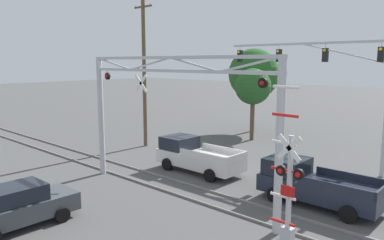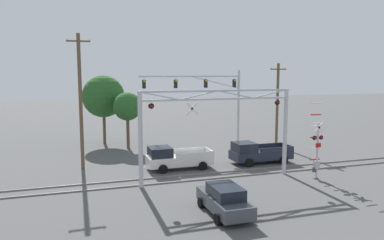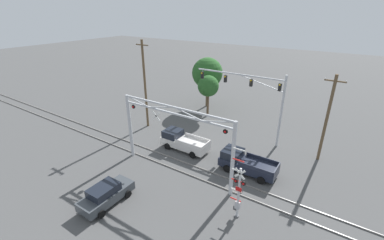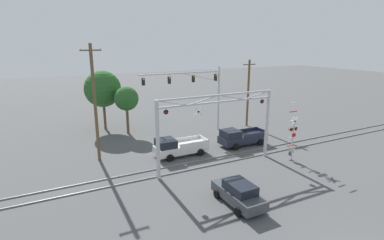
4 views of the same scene
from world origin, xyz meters
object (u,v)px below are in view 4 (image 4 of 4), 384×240
object	(u,v)px
crossing_gantry	(217,122)
crossing_signal_mast	(292,139)
background_tree_far_left_verge	(126,99)
traffic_signal_span	(200,88)
pickup_truck_lead	(178,147)
background_tree_beyond_span	(103,89)
utility_pole_left	(95,103)
sedan_waiting	(239,193)
utility_pole_right	(248,92)
pickup_truck_following	(240,137)

from	to	relation	value
crossing_gantry	crossing_signal_mast	xyz separation A→B (m)	(6.95, -1.98, -2.06)
crossing_signal_mast	background_tree_far_left_verge	bearing A→B (deg)	126.39
crossing_signal_mast	background_tree_far_left_verge	size ratio (longest dim) A/B	0.97
traffic_signal_span	pickup_truck_lead	size ratio (longest dim) A/B	1.96
crossing_gantry	background_tree_far_left_verge	world-z (taller)	crossing_gantry
crossing_signal_mast	background_tree_beyond_span	bearing A→B (deg)	125.70
crossing_gantry	utility_pole_left	world-z (taller)	utility_pole_left
background_tree_far_left_verge	crossing_signal_mast	bearing A→B (deg)	-53.61
background_tree_beyond_span	utility_pole_left	bearing A→B (deg)	-104.22
traffic_signal_span	sedan_waiting	world-z (taller)	traffic_signal_span
crossing_signal_mast	utility_pole_right	bearing A→B (deg)	72.59
utility_pole_left	traffic_signal_span	bearing A→B (deg)	16.36
crossing_gantry	background_tree_far_left_verge	distance (m)	14.08
crossing_gantry	traffic_signal_span	world-z (taller)	traffic_signal_span
utility_pole_right	background_tree_beyond_span	size ratio (longest dim) A/B	1.16
crossing_signal_mast	utility_pole_left	bearing A→B (deg)	152.88
traffic_signal_span	pickup_truck_lead	xyz separation A→B (m)	(-5.74, -6.08, -4.63)
utility_pole_right	background_tree_beyond_span	bearing A→B (deg)	157.72
crossing_signal_mast	traffic_signal_span	world-z (taller)	traffic_signal_span
crossing_signal_mast	background_tree_beyond_span	world-z (taller)	background_tree_beyond_span
pickup_truck_following	utility_pole_right	bearing A→B (deg)	48.18
pickup_truck_lead	utility_pole_right	bearing A→B (deg)	24.58
utility_pole_left	crossing_gantry	bearing A→B (deg)	-34.45
crossing_signal_mast	sedan_waiting	distance (m)	10.03
pickup_truck_following	pickup_truck_lead	bearing A→B (deg)	178.02
utility_pole_left	background_tree_far_left_verge	xyz separation A→B (m)	(4.70, 7.15, -1.23)
crossing_gantry	traffic_signal_span	distance (m)	10.76
crossing_signal_mast	pickup_truck_lead	size ratio (longest dim) A/B	1.07
pickup_truck_following	utility_pole_left	distance (m)	15.25
crossing_signal_mast	utility_pole_right	world-z (taller)	utility_pole_right
pickup_truck_lead	background_tree_far_left_verge	world-z (taller)	background_tree_far_left_verge
crossing_gantry	traffic_signal_span	bearing A→B (deg)	69.43
pickup_truck_lead	utility_pole_left	distance (m)	8.77
utility_pole_left	pickup_truck_following	bearing A→B (deg)	-10.17
sedan_waiting	pickup_truck_lead	bearing A→B (deg)	89.55
utility_pole_right	background_tree_far_left_verge	xyz separation A→B (m)	(-14.97, 3.71, -0.19)
utility_pole_left	background_tree_beyond_span	size ratio (longest dim) A/B	1.44
crossing_signal_mast	background_tree_far_left_verge	xyz separation A→B (m)	(-11.32, 15.36, 2.18)
crossing_gantry	sedan_waiting	distance (m)	7.34
crossing_gantry	pickup_truck_lead	bearing A→B (deg)	116.90
crossing_signal_mast	utility_pole_left	world-z (taller)	utility_pole_left
pickup_truck_lead	utility_pole_left	bearing A→B (deg)	161.91
background_tree_beyond_span	utility_pole_right	bearing A→B (deg)	-22.28
pickup_truck_lead	sedan_waiting	size ratio (longest dim) A/B	1.21
crossing_signal_mast	pickup_truck_following	size ratio (longest dim) A/B	1.07
utility_pole_left	background_tree_far_left_verge	world-z (taller)	utility_pole_left
pickup_truck_lead	utility_pole_left	world-z (taller)	utility_pole_left
pickup_truck_following	background_tree_beyond_span	distance (m)	17.97
traffic_signal_span	background_tree_far_left_verge	size ratio (longest dim) A/B	1.78
background_tree_beyond_span	crossing_signal_mast	bearing A→B (deg)	-54.30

